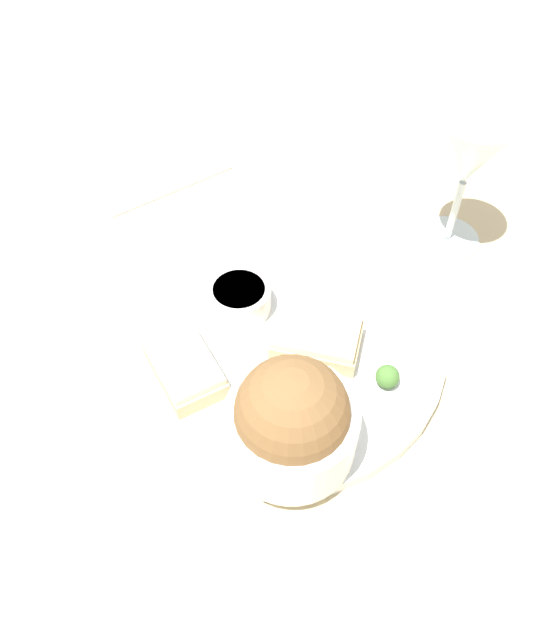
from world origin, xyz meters
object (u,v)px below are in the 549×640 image
cheese_toast_far (185,367)px  fork (173,189)px  sauce_ramekin (239,297)px  cheese_toast_near (317,339)px  salad_bowl (292,420)px  wine_glass (470,158)px

cheese_toast_far → fork: cheese_toast_far is taller
sauce_ramekin → cheese_toast_near: sauce_ramekin is taller
cheese_toast_near → fork: (-0.29, 0.03, -0.02)m
salad_bowl → wine_glass: wine_glass is taller
wine_glass → salad_bowl: bearing=-73.9°
salad_bowl → cheese_toast_far: bearing=-166.9°
cheese_toast_far → cheese_toast_near: bearing=65.1°
cheese_toast_far → sauce_ramekin: bearing=110.6°
wine_glass → sauce_ramekin: bearing=-103.3°
salad_bowl → fork: bearing=161.5°
sauce_ramekin → cheese_toast_near: 0.09m
wine_glass → fork: (-0.27, -0.19, -0.10)m
fork → cheese_toast_near: bearing=-6.4°
salad_bowl → cheese_toast_near: salad_bowl is taller
sauce_ramekin → salad_bowl: bearing=-22.4°
sauce_ramekin → wine_glass: wine_glass is taller
cheese_toast_near → cheese_toast_far: 0.12m
cheese_toast_far → fork: size_ratio=0.54×
cheese_toast_near → salad_bowl: bearing=-53.8°
wine_glass → fork: size_ratio=0.92×
cheese_toast_near → fork: size_ratio=0.58×
sauce_ramekin → wine_glass: 0.27m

